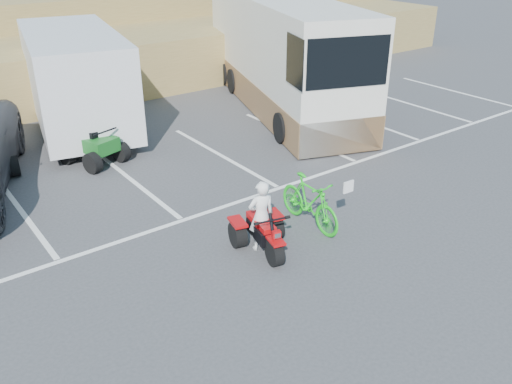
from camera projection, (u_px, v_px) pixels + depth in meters
ground at (247, 271)px, 10.03m from camera, size 100.00×100.00×0.00m
parking_stripes at (180, 184)px, 13.42m from camera, size 28.00×5.16×0.01m
grass_embankment at (9, 52)px, 20.54m from camera, size 40.00×8.50×3.10m
red_trike_atv at (264, 251)px, 10.65m from camera, size 1.36×1.62×0.92m
rider at (261, 216)px, 10.45m from camera, size 0.60×0.46×1.46m
green_dirt_bike at (309, 202)px, 11.35m from camera, size 0.60×1.86×1.10m
cargo_trailer at (76, 78)px, 16.40m from camera, size 3.81×6.76×2.97m
rv_motorhome at (282, 61)px, 18.62m from camera, size 5.75×10.29×3.60m
quad_atv_green at (95, 162)px, 14.64m from camera, size 1.61×1.87×1.03m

